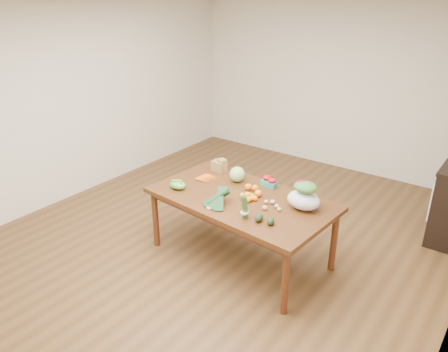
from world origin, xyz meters
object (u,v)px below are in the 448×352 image
Objects in this scene: salad_bag at (304,197)px; asparagus_bundle at (245,207)px; mandarin_cluster at (248,196)px; kale_bunch at (215,199)px; dining_table at (241,227)px; paper_bag at (219,165)px; cabbage at (237,174)px.

asparagus_bundle is at bearing -125.19° from salad_bag.
kale_bunch is (-0.19, -0.32, 0.03)m from mandarin_cluster.
salad_bag is (0.75, 0.48, 0.05)m from kale_bunch.
dining_table is 0.57m from kale_bunch.
kale_bunch is at bearing -55.11° from paper_bag.
dining_table is 0.62m from cabbage.
mandarin_cluster is at bearing -41.04° from cabbage.
paper_bag is 0.38m from cabbage.
paper_bag is at bearing 143.47° from asparagus_bundle.
salad_bag is (0.55, 0.16, 0.09)m from mandarin_cluster.
paper_bag is 1.21m from asparagus_bundle.
asparagus_bundle is at bearing -50.45° from cabbage.
kale_bunch is (-0.10, -0.33, 0.45)m from dining_table.
cabbage is at bearing 170.70° from salad_bag.
asparagus_bundle reaches higher than cabbage.
dining_table is 0.89m from paper_bag.
paper_bag is (-0.63, 0.43, 0.45)m from dining_table.
kale_bunch is at bearing 179.24° from asparagus_bundle.
kale_bunch is (0.53, -0.76, 0.00)m from paper_bag.
dining_table is at bearing -48.86° from cabbage.
paper_bag reaches higher than mandarin_cluster.
salad_bag is (1.28, -0.28, 0.06)m from paper_bag.
mandarin_cluster is 0.45× the size of kale_bunch.
paper_bag reaches higher than dining_table.
salad_bag is (0.92, -0.15, 0.04)m from cabbage.
salad_bag is at bearing 59.40° from asparagus_bundle.
dining_table is 10.81× the size of mandarin_cluster.
dining_table is at bearing -34.66° from paper_bag.
kale_bunch is 0.39m from asparagus_bundle.
paper_bag is at bearing 129.48° from kale_bunch.
mandarin_cluster is at bearing 122.85° from asparagus_bundle.
asparagus_bundle is at bearing -61.74° from mandarin_cluster.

